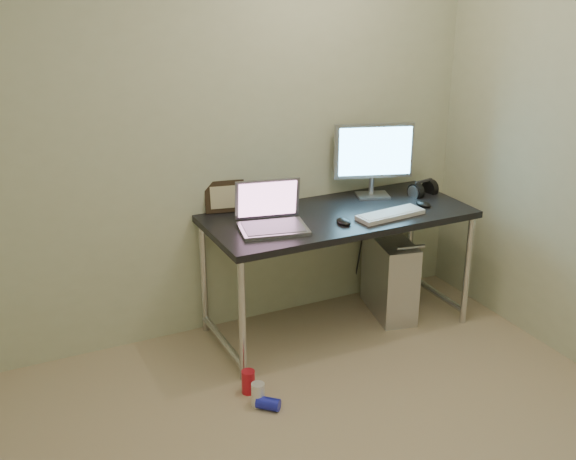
{
  "coord_description": "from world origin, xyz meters",
  "views": [
    {
      "loc": [
        -1.28,
        -2.07,
        2.19
      ],
      "look_at": [
        0.23,
        1.06,
        0.85
      ],
      "focal_mm": 45.0,
      "sensor_mm": 36.0,
      "label": 1
    }
  ],
  "objects": [
    {
      "name": "desk",
      "position": [
        0.73,
        1.41,
        0.67
      ],
      "size": [
        1.58,
        0.69,
        0.75
      ],
      "color": "black",
      "rests_on": "ground"
    },
    {
      "name": "wall_back",
      "position": [
        0.0,
        1.75,
        1.25
      ],
      "size": [
        3.5,
        0.02,
        2.5
      ],
      "primitive_type": "cube",
      "color": "beige",
      "rests_on": "ground"
    },
    {
      "name": "tower_computer",
      "position": [
        1.13,
        1.43,
        0.25
      ],
      "size": [
        0.31,
        0.52,
        0.54
      ],
      "rotation": [
        0.0,
        0.0,
        -0.21
      ],
      "color": "silver",
      "rests_on": "ground"
    },
    {
      "name": "cable_a",
      "position": [
        1.08,
        1.7,
        0.4
      ],
      "size": [
        0.01,
        0.16,
        0.69
      ],
      "primitive_type": "cylinder",
      "rotation": [
        0.21,
        0.0,
        0.0
      ],
      "color": "black",
      "rests_on": "ground"
    },
    {
      "name": "keyboard",
      "position": [
        0.97,
        1.23,
        0.76
      ],
      "size": [
        0.43,
        0.18,
        0.03
      ],
      "primitive_type": "cube",
      "rotation": [
        0.0,
        0.0,
        0.1
      ],
      "color": "silver",
      "rests_on": "desk"
    },
    {
      "name": "can_blue",
      "position": [
        -0.01,
        0.78,
        0.03
      ],
      "size": [
        0.13,
        0.13,
        0.07
      ],
      "primitive_type": "cylinder",
      "rotation": [
        1.57,
        0.0,
        0.82
      ],
      "color": "#1E23C3",
      "rests_on": "ground"
    },
    {
      "name": "mouse_right",
      "position": [
        1.26,
        1.3,
        0.77
      ],
      "size": [
        0.08,
        0.12,
        0.04
      ],
      "primitive_type": "ellipsoid",
      "rotation": [
        0.0,
        0.0,
        0.07
      ],
      "color": "black",
      "rests_on": "desk"
    },
    {
      "name": "can_white",
      "position": [
        -0.05,
        0.84,
        0.06
      ],
      "size": [
        0.08,
        0.08,
        0.13
      ],
      "primitive_type": "cylinder",
      "rotation": [
        0.0,
        0.0,
        0.08
      ],
      "color": "white",
      "rests_on": "ground"
    },
    {
      "name": "mouse_left",
      "position": [
        0.67,
        1.24,
        0.77
      ],
      "size": [
        0.08,
        0.12,
        0.04
      ],
      "primitive_type": "ellipsoid",
      "rotation": [
        0.0,
        0.0,
        -0.03
      ],
      "color": "black",
      "rests_on": "desk"
    },
    {
      "name": "laptop",
      "position": [
        0.28,
        1.37,
        0.81
      ],
      "size": [
        0.42,
        0.37,
        0.26
      ],
      "rotation": [
        0.0,
        0.0,
        -0.21
      ],
      "color": "#A4A5AB",
      "rests_on": "desk"
    },
    {
      "name": "headphones",
      "position": [
        1.39,
        1.48,
        0.78
      ],
      "size": [
        0.19,
        0.11,
        0.12
      ],
      "rotation": [
        0.0,
        0.0,
        0.19
      ],
      "color": "black",
      "rests_on": "desk"
    },
    {
      "name": "webcam",
      "position": [
        0.27,
        1.71,
        0.83
      ],
      "size": [
        0.04,
        0.03,
        0.11
      ],
      "rotation": [
        0.0,
        0.0,
        -0.05
      ],
      "color": "silver",
      "rests_on": "desk"
    },
    {
      "name": "cable_b",
      "position": [
        1.17,
        1.68,
        0.38
      ],
      "size": [
        0.02,
        0.11,
        0.71
      ],
      "primitive_type": "cylinder",
      "rotation": [
        0.14,
        0.0,
        0.09
      ],
      "color": "black",
      "rests_on": "ground"
    },
    {
      "name": "picture_frame",
      "position": [
        0.14,
        1.73,
        0.84
      ],
      "size": [
        0.24,
        0.11,
        0.19
      ],
      "primitive_type": "cube",
      "rotation": [
        -0.21,
        0.0,
        -0.21
      ],
      "color": "black",
      "rests_on": "desk"
    },
    {
      "name": "monitor",
      "position": [
        1.08,
        1.59,
        1.02
      ],
      "size": [
        0.48,
        0.2,
        0.47
      ],
      "rotation": [
        0.0,
        0.0,
        -0.32
      ],
      "color": "#A4A5AB",
      "rests_on": "desk"
    },
    {
      "name": "can_red",
      "position": [
        -0.05,
        0.97,
        0.07
      ],
      "size": [
        0.09,
        0.09,
        0.13
      ],
      "primitive_type": "cylinder",
      "rotation": [
        0.0,
        0.0,
        -0.34
      ],
      "color": "red",
      "rests_on": "ground"
    }
  ]
}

